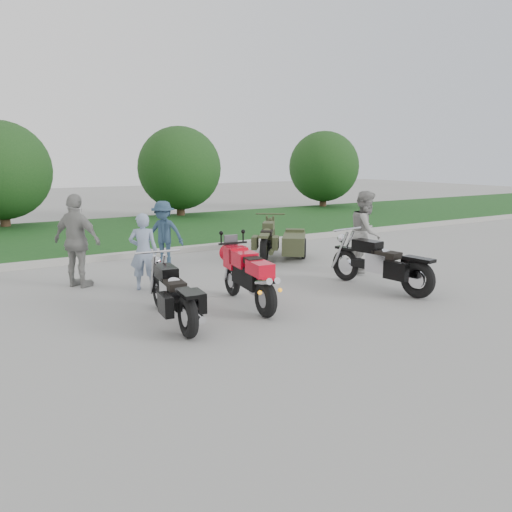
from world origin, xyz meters
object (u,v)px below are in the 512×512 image
cruiser_left (174,297)px  person_denim (164,233)px  cruiser_right (384,266)px  cruiser_sidecar (283,242)px  person_grey (366,232)px  sportbike_red (249,275)px  person_stripe (144,252)px  person_back (77,241)px

cruiser_left → person_denim: person_denim is taller
cruiser_right → person_denim: (-2.95, 4.62, 0.31)m
cruiser_left → cruiser_right: size_ratio=0.91×
cruiser_right → cruiser_sidecar: bearing=81.0°
cruiser_left → person_grey: person_grey is taller
sportbike_red → person_grey: person_grey is taller
cruiser_sidecar → person_stripe: size_ratio=1.40×
cruiser_left → person_denim: (1.51, 4.42, 0.35)m
person_grey → person_back: (-6.08, 2.04, 0.02)m
person_grey → person_back: 6.41m
person_stripe → person_back: bearing=-13.5°
cruiser_sidecar → person_stripe: (-4.23, -1.19, 0.36)m
person_denim → person_back: person_back is taller
person_stripe → person_grey: size_ratio=0.83×
person_grey → cruiser_right: bearing=-155.4°
cruiser_right → person_denim: person_denim is taller
cruiser_right → cruiser_sidecar: size_ratio=1.14×
cruiser_sidecar → person_grey: size_ratio=1.15×
person_grey → person_denim: (-3.76, 3.21, -0.15)m
cruiser_sidecar → cruiser_right: bearing=-52.8°
cruiser_left → person_grey: 5.44m
cruiser_right → cruiser_sidecar: (0.06, 3.74, -0.06)m
cruiser_left → person_denim: 4.69m
cruiser_right → person_grey: bearing=51.9°
sportbike_red → cruiser_right: 2.97m
sportbike_red → person_grey: size_ratio=1.11×
person_denim → person_back: size_ratio=0.83×
cruiser_right → person_stripe: 4.89m
cruiser_right → person_denim: size_ratio=1.57×
cruiser_right → person_stripe: bearing=140.5°
sportbike_red → person_denim: (-0.00, 4.21, 0.21)m
cruiser_right → person_back: size_ratio=1.30×
sportbike_red → cruiser_sidecar: bearing=54.2°
sportbike_red → cruiser_left: bearing=-165.9°
person_denim → cruiser_sidecar: bearing=25.5°
cruiser_sidecar → sportbike_red: bearing=-94.0°
sportbike_red → person_denim: 4.22m
sportbike_red → person_denim: person_denim is taller
person_stripe → person_back: 1.44m
cruiser_left → person_grey: size_ratio=1.20×
sportbike_red → person_grey: 3.91m
person_stripe → person_grey: (4.98, -1.13, 0.17)m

